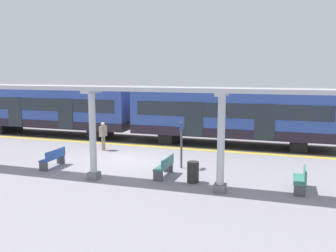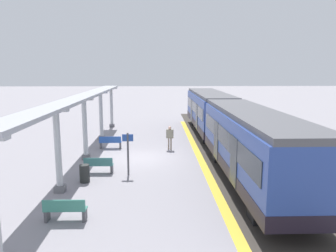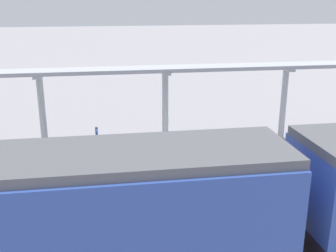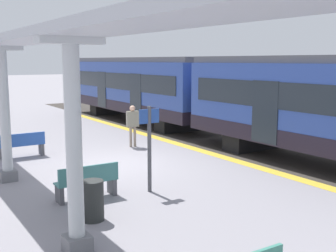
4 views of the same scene
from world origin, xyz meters
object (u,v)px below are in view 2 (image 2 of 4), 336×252
train_near_carriage (209,112)px  canopy_pillar_second (101,116)px  train_far_carriage (251,146)px  platform_info_sign (128,150)px  canopy_pillar_third (85,129)px  bench_far_end (65,210)px  trash_bin (85,173)px  canopy_pillar_nearest (111,107)px  bench_mid_platform (99,165)px  canopy_pillar_fourth (58,151)px  passenger_waiting_near_edge (170,135)px  bench_near_end (110,142)px

train_near_carriage → canopy_pillar_second: size_ratio=3.25×
train_far_carriage → platform_info_sign: size_ratio=5.49×
canopy_pillar_third → bench_far_end: size_ratio=2.47×
canopy_pillar_third → trash_bin: canopy_pillar_third is taller
train_near_carriage → platform_info_sign: size_ratio=5.49×
canopy_pillar_nearest → bench_mid_platform: 14.06m
bench_far_end → canopy_pillar_third: bearing=-82.7°
canopy_pillar_fourth → canopy_pillar_second: bearing=-90.0°
canopy_pillar_nearest → canopy_pillar_third: 11.22m
platform_info_sign → bench_far_end: bearing=71.1°
train_near_carriage → canopy_pillar_fourth: (8.74, 13.50, 0.05)m
trash_bin → platform_info_sign: 2.44m
train_near_carriage → canopy_pillar_nearest: 9.25m
canopy_pillar_third → trash_bin: 4.38m
canopy_pillar_third → canopy_pillar_fourth: same height
bench_far_end → bench_mid_platform: bearing=-92.2°
train_far_carriage → passenger_waiting_near_edge: (3.59, -6.72, -0.82)m
canopy_pillar_nearest → canopy_pillar_second: 5.65m
bench_mid_platform → passenger_waiting_near_edge: passenger_waiting_near_edge is taller
canopy_pillar_second → bench_far_end: bearing=94.3°
canopy_pillar_fourth → bench_near_end: size_ratio=2.47×
platform_info_sign → train_near_carriage: bearing=-117.9°
bench_mid_platform → passenger_waiting_near_edge: 6.35m
train_near_carriage → passenger_waiting_near_edge: (3.59, 5.95, -0.82)m
platform_info_sign → train_far_carriage: bearing=166.2°
trash_bin → canopy_pillar_third: bearing=-78.6°
canopy_pillar_second → bench_near_end: bearing=110.7°
train_near_carriage → bench_mid_platform: size_ratio=8.02×
trash_bin → passenger_waiting_near_edge: bearing=-124.5°
train_far_carriage → trash_bin: 8.06m
canopy_pillar_nearest → canopy_pillar_second: (0.00, 5.65, 0.00)m
bench_near_end → trash_bin: (0.26, 6.76, -0.01)m
bench_mid_platform → passenger_waiting_near_edge: bearing=-128.1°
train_near_carriage → trash_bin: train_near_carriage is taller
passenger_waiting_near_edge → train_far_carriage: bearing=118.1°
train_near_carriage → canopy_pillar_fourth: bearing=57.1°
canopy_pillar_nearest → bench_near_end: 8.70m
canopy_pillar_nearest → bench_mid_platform: (-1.25, 13.93, -1.44)m
bench_far_end → platform_info_sign: bearing=-108.9°
train_near_carriage → passenger_waiting_near_edge: train_near_carriage is taller
passenger_waiting_near_edge → train_near_carriage: bearing=-121.1°
bench_mid_platform → trash_bin: bearing=71.9°
bench_near_end → bench_far_end: 10.89m
platform_info_sign → canopy_pillar_third: bearing=-46.7°
bench_far_end → train_near_carriage: bearing=-115.2°
train_far_carriage → canopy_pillar_fourth: bearing=5.4°
canopy_pillar_nearest → canopy_pillar_fourth: same height
canopy_pillar_nearest → trash_bin: (-0.81, 15.26, -1.45)m
canopy_pillar_third → passenger_waiting_near_edge: bearing=-156.3°
train_near_carriage → bench_far_end: (7.70, 16.39, -1.39)m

